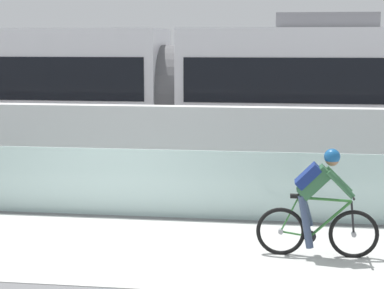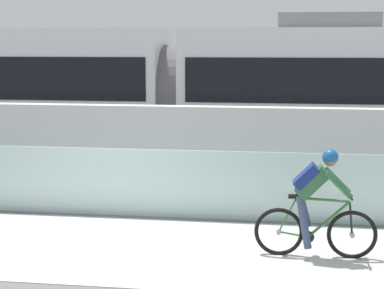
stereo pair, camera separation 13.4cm
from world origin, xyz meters
name	(u,v)px [view 2 (the right image)]	position (x,y,z in m)	size (l,w,h in m)	color
ground_plane	(91,246)	(0.00, 0.00, 0.00)	(200.00, 200.00, 0.00)	slate
bike_path_deck	(91,246)	(0.00, 0.00, 0.01)	(32.00, 3.20, 0.01)	silver
glass_parapet	(121,182)	(0.00, 1.85, 0.61)	(32.00, 0.05, 1.23)	silver
concrete_barrier_wall	(143,149)	(0.00, 3.65, 0.92)	(32.00, 0.36, 1.83)	white
tram_rail_near	(165,169)	(0.00, 6.13, 0.00)	(32.00, 0.08, 0.01)	#595654
tram_rail_far	(175,159)	(0.00, 7.57, 0.00)	(32.00, 0.08, 0.01)	#595654
tram	(174,91)	(0.11, 6.85, 1.89)	(22.56, 2.54, 3.81)	silver
cyclist_on_bike	(315,204)	(3.38, 0.00, 0.80)	(1.77, 0.58, 1.61)	black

